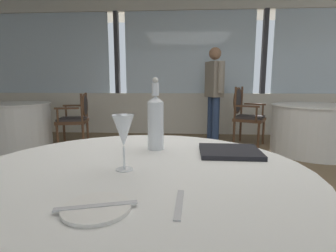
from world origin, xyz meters
name	(u,v)px	position (x,y,z in m)	size (l,w,h in m)	color
ground_plane	(193,212)	(0.00, 0.00, 0.00)	(12.44, 12.44, 0.00)	#756047
window_wall_far	(189,81)	(0.00, 3.45, 1.10)	(9.57, 0.14, 2.74)	silver
side_plate	(97,208)	(-0.30, -1.40, 0.74)	(0.18, 0.18, 0.01)	white
butter_knife	(96,206)	(-0.30, -1.40, 0.75)	(0.21, 0.02, 0.00)	silver
dinner_fork	(179,204)	(-0.09, -1.36, 0.74)	(0.17, 0.02, 0.00)	silver
water_bottle	(156,121)	(-0.22, -0.78, 0.88)	(0.08, 0.08, 0.35)	white
wine_glass	(123,132)	(-0.30, -1.09, 0.88)	(0.08, 0.08, 0.21)	white
menu_book	(230,151)	(0.13, -0.84, 0.75)	(0.27, 0.24, 0.02)	black
background_table_0	(315,129)	(1.90, 2.00, 0.37)	(1.28, 1.28, 0.74)	white
dining_chair_0_0	(244,111)	(0.94, 2.48, 0.58)	(0.62, 0.64, 1.00)	brown
background_table_1	(15,126)	(-2.84, 2.00, 0.37)	(1.13, 1.13, 0.74)	white
dining_chair_1_1	(77,115)	(-1.87, 2.18, 0.53)	(0.54, 0.60, 0.89)	brown
diner_person_0	(214,89)	(0.44, 2.66, 0.95)	(0.32, 0.50, 1.67)	#334770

